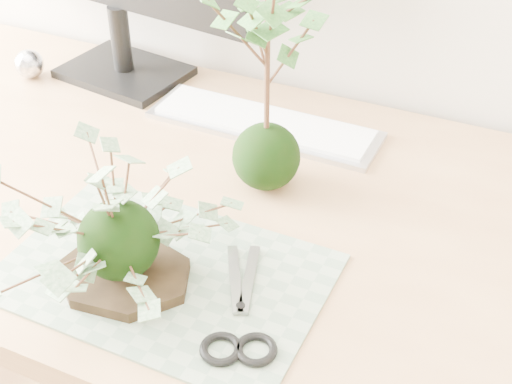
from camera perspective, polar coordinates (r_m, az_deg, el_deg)
desk at (r=1.06m, az=-0.24°, el=-4.92°), size 1.60×0.70×0.74m
cutting_mat at (r=0.90m, az=-7.37°, el=-6.56°), size 0.40×0.27×0.00m
stone_dish at (r=0.89m, az=-10.51°, el=-6.54°), size 0.20×0.20×0.01m
ivy_kokedama at (r=0.83m, az=-11.28°, el=-1.36°), size 0.35×0.35×0.20m
keyboard at (r=1.17m, az=0.63°, el=5.51°), size 0.39×0.12×0.01m
foil_ball at (r=1.38m, az=-17.68°, el=9.74°), size 0.05×0.05×0.05m
scissors at (r=0.82m, az=-2.14°, el=-11.00°), size 0.10×0.20×0.01m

